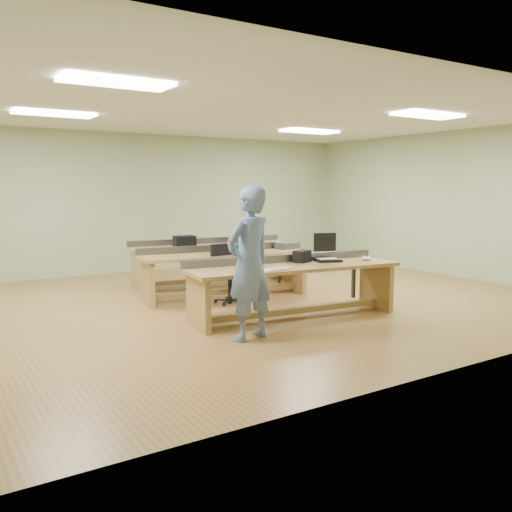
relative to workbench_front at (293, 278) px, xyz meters
name	(u,v)px	position (x,y,z in m)	size (l,w,h in m)	color
floor	(243,301)	(-0.05, 1.29, -0.56)	(10.00, 10.00, 0.00)	olive
ceiling	(243,113)	(-0.05, 1.29, 2.44)	(10.00, 10.00, 0.00)	silver
wall_back	(150,203)	(-0.05, 5.29, 0.94)	(10.00, 0.04, 3.00)	#9EB286
wall_front	(455,223)	(-0.05, -2.71, 0.94)	(10.00, 0.04, 3.00)	#9EB286
wall_right	(448,204)	(4.95, 1.29, 0.94)	(0.04, 8.00, 3.00)	#9EB286
fluor_panels	(243,115)	(-0.05, 1.29, 2.41)	(6.20, 3.50, 0.03)	white
workbench_front	(293,278)	(0.00, 0.00, 0.00)	(3.17, 1.16, 0.86)	#B18B4A
workbench_mid	(225,264)	(-0.13, 1.76, -0.01)	(2.94, 1.13, 0.86)	#B18B4A
workbench_back	(213,255)	(0.29, 2.97, 0.00)	(3.19, 1.17, 0.86)	#B18B4A
person	(249,263)	(-1.13, -0.63, 0.37)	(0.68, 0.45, 1.87)	#657AA5
laptop_base	(328,260)	(0.65, 0.02, 0.21)	(0.35, 0.29, 0.04)	black
laptop_screen	(325,242)	(0.70, 0.15, 0.46)	(0.35, 0.02, 0.28)	black
keyboard	(277,269)	(-0.47, -0.27, 0.20)	(0.40, 0.13, 0.02)	silver
trackball_mouse	(366,258)	(1.22, -0.19, 0.22)	(0.14, 0.16, 0.07)	white
camera_bag	(302,256)	(0.28, 0.16, 0.28)	(0.26, 0.17, 0.18)	black
task_chair	(228,282)	(-0.32, 1.32, -0.22)	(0.56, 0.56, 0.94)	black
parts_bin_teal	(244,247)	(0.26, 1.77, 0.26)	(0.40, 0.30, 0.14)	#12383C
parts_bin_grey	(287,245)	(1.15, 1.74, 0.24)	(0.40, 0.26, 0.11)	#3B3A3D
mug	(220,251)	(-0.25, 1.70, 0.24)	(0.12, 0.12, 0.09)	#3B3A3D
drinks_can	(223,250)	(-0.19, 1.70, 0.24)	(0.06, 0.06, 0.11)	silver
storage_box_back	(185,242)	(-0.35, 2.86, 0.30)	(0.38, 0.27, 0.22)	black
tray_back	(238,241)	(0.78, 2.87, 0.26)	(0.33, 0.24, 0.13)	#3B3A3D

